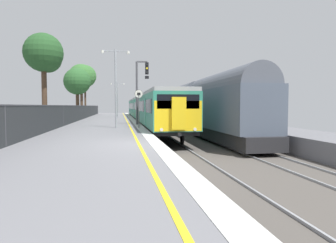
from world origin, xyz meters
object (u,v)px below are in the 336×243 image
at_px(speed_limit_sign, 139,104).
at_px(platform_lamp_mid, 116,82).
at_px(background_tree_left, 85,77).
at_px(background_tree_right, 82,78).
at_px(freight_train_adjacent_track, 200,105).
at_px(signal_gantry, 140,85).
at_px(platform_lamp_far, 118,96).
at_px(commuter_train_at_platform, 146,108).
at_px(background_tree_back, 77,82).
at_px(background_tree_centre, 45,55).

distance_m(speed_limit_sign, platform_lamp_mid, 2.26).
distance_m(background_tree_left, background_tree_right, 4.76).
distance_m(freight_train_adjacent_track, signal_gantry, 5.82).
height_order(background_tree_left, background_tree_right, background_tree_left).
bearing_deg(platform_lamp_far, commuter_train_at_platform, -61.48).
height_order(commuter_train_at_platform, speed_limit_sign, commuter_train_at_platform).
relative_size(background_tree_right, background_tree_back, 1.27).
xyz_separation_m(commuter_train_at_platform, background_tree_back, (-8.37, 1.44, 3.23)).
bearing_deg(commuter_train_at_platform, background_tree_left, 120.68).
xyz_separation_m(speed_limit_sign, background_tree_left, (-7.10, 30.56, 4.77)).
xyz_separation_m(platform_lamp_mid, background_tree_back, (-4.90, 16.65, 1.21)).
bearing_deg(signal_gantry, freight_train_adjacent_track, 9.88).
height_order(signal_gantry, speed_limit_sign, signal_gantry).
height_order(commuter_train_at_platform, platform_lamp_mid, platform_lamp_mid).
bearing_deg(background_tree_centre, background_tree_back, 87.89).
bearing_deg(background_tree_left, platform_lamp_far, -57.80).
bearing_deg(signal_gantry, background_tree_right, 108.62).
xyz_separation_m(platform_lamp_mid, background_tree_left, (-5.48, 30.29, 3.21)).
height_order(commuter_train_at_platform, signal_gantry, signal_gantry).
xyz_separation_m(platform_lamp_mid, background_tree_right, (-5.42, 25.58, 2.60)).
height_order(platform_lamp_mid, platform_lamp_far, platform_lamp_mid).
height_order(freight_train_adjacent_track, platform_lamp_mid, platform_lamp_mid).
relative_size(speed_limit_sign, platform_lamp_far, 0.56).
distance_m(signal_gantry, background_tree_back, 14.78).
bearing_deg(freight_train_adjacent_track, background_tree_centre, -171.96).
distance_m(background_tree_centre, background_tree_back, 13.93).
bearing_deg(platform_lamp_far, background_tree_right, 143.61).
bearing_deg(background_tree_left, speed_limit_sign, -76.92).
distance_m(background_tree_left, background_tree_centre, 27.55).
xyz_separation_m(signal_gantry, background_tree_left, (-7.46, 26.67, 3.17)).
bearing_deg(freight_train_adjacent_track, platform_lamp_far, 113.72).
relative_size(platform_lamp_far, background_tree_centre, 0.69).
distance_m(speed_limit_sign, background_tree_right, 27.11).
distance_m(signal_gantry, background_tree_centre, 7.75).
height_order(platform_lamp_mid, background_tree_left, background_tree_left).
bearing_deg(platform_lamp_mid, commuter_train_at_platform, 77.16).
distance_m(commuter_train_at_platform, background_tree_left, 18.31).
bearing_deg(speed_limit_sign, background_tree_back, 111.09).
distance_m(platform_lamp_far, background_tree_centre, 19.75).
distance_m(platform_lamp_mid, background_tree_right, 26.28).
distance_m(speed_limit_sign, background_tree_centre, 8.53).
xyz_separation_m(signal_gantry, speed_limit_sign, (-0.36, -3.89, -1.59)).
bearing_deg(background_tree_left, signal_gantry, -74.37).
distance_m(speed_limit_sign, background_tree_left, 31.74).
height_order(freight_train_adjacent_track, background_tree_centre, background_tree_centre).
relative_size(freight_train_adjacent_track, platform_lamp_mid, 4.49).
relative_size(signal_gantry, platform_lamp_far, 1.09).
bearing_deg(speed_limit_sign, platform_lamp_mid, 170.60).
xyz_separation_m(commuter_train_at_platform, background_tree_centre, (-8.88, -12.45, 4.22)).
xyz_separation_m(speed_limit_sign, background_tree_back, (-6.52, 16.92, 2.76)).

